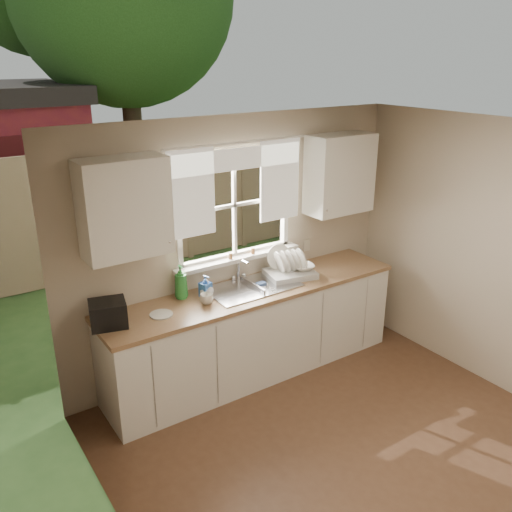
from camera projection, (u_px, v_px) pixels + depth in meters
ground at (376, 471)px, 4.15m from camera, size 4.00×4.00×0.00m
room_walls at (397, 332)px, 3.67m from camera, size 3.62×4.02×2.50m
ceiling at (408, 143)px, 3.27m from camera, size 3.60×4.00×0.02m
window at (236, 222)px, 5.18m from camera, size 1.38×0.16×1.06m
curtains at (238, 177)px, 4.98m from camera, size 1.50×0.03×0.81m
base_cabinets at (254, 333)px, 5.30m from camera, size 3.00×0.62×0.87m
countertop at (254, 290)px, 5.14m from camera, size 3.04×0.65×0.04m
upper_cabinet_left at (124, 208)px, 4.32m from camera, size 0.70×0.33×0.80m
upper_cabinet_right at (340, 174)px, 5.52m from camera, size 0.70×0.33×0.80m
wall_outlet at (307, 245)px, 5.77m from camera, size 0.08×0.01×0.12m
sill_jars at (242, 253)px, 5.26m from camera, size 0.30×0.04×0.06m
backyard at (73, 26)px, 9.76m from camera, size 20.00×10.00×6.13m
sink at (252, 294)px, 5.19m from camera, size 0.88×0.52×0.40m
dish_rack at (290, 270)px, 5.39m from camera, size 0.53×0.44×0.31m
bowl at (303, 267)px, 5.41m from camera, size 0.28×0.28×0.05m
soap_bottle_a at (181, 282)px, 4.88m from camera, size 0.13×0.13×0.32m
soap_bottle_b at (205, 286)px, 4.93m from camera, size 0.12×0.12×0.21m
soap_bottle_c at (207, 288)px, 4.94m from camera, size 0.14×0.14×0.17m
saucer at (161, 314)px, 4.62m from camera, size 0.20×0.20×0.01m
cup at (207, 299)px, 4.81m from camera, size 0.15×0.15×0.09m
black_appliance at (108, 314)px, 4.41m from camera, size 0.34×0.32×0.21m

